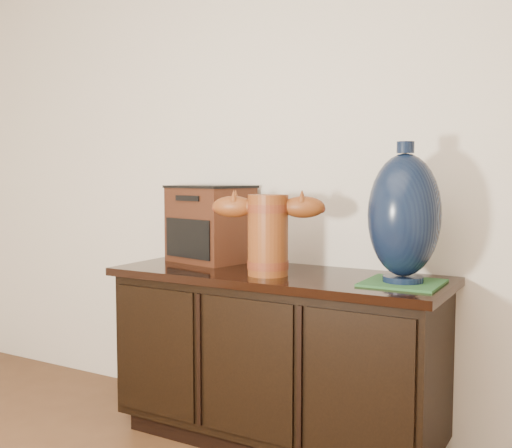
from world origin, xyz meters
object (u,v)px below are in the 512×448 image
Objects in this scene: terracotta_vessel at (268,230)px; sideboard at (277,356)px; tv_radio at (210,224)px; spray_can at (252,243)px; lamp_base at (404,216)px.

sideboard is at bearing 71.15° from terracotta_vessel.
sideboard is 0.72m from tv_radio.
sideboard is at bearing -41.11° from spray_can.
tv_radio is at bearing 162.83° from sideboard.
sideboard is 3.43× the size of tv_radio.
spray_can reaches higher than sideboard.
sideboard is 0.57m from spray_can.
terracotta_vessel is at bearing -50.14° from spray_can.
lamp_base is (0.99, -0.14, 0.08)m from tv_radio.
spray_can is at bearing 39.09° from tv_radio.
spray_can is at bearing 164.14° from lamp_base.
sideboard is at bearing 179.21° from lamp_base.
tv_radio reaches higher than spray_can.
sideboard is 2.73× the size of lamp_base.
tv_radio is at bearing 171.82° from lamp_base.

